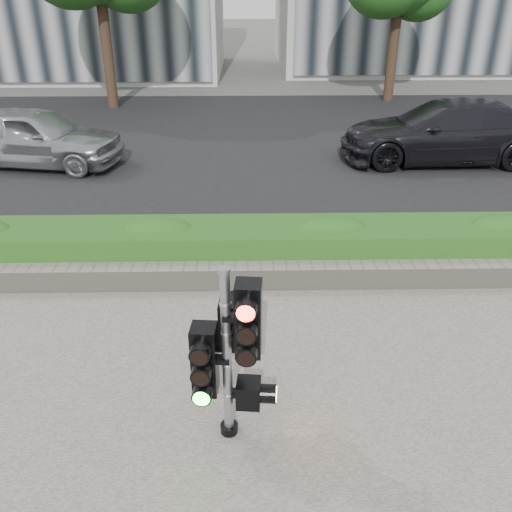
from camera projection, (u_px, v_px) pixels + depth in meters
The scene contains 8 objects.
ground at pixel (233, 369), 6.42m from camera, with size 120.00×120.00×0.00m, color #51514C.
road at pixel (240, 141), 15.30m from camera, with size 60.00×13.00×0.02m, color black.
curb at pixel (237, 247), 9.19m from camera, with size 60.00×0.25×0.12m, color gray.
stone_wall at pixel (235, 276), 8.02m from camera, with size 12.00×0.32×0.34m, color gray.
hedge at pixel (236, 246), 8.52m from camera, with size 12.00×1.00×0.68m, color #48942D.
traffic_signal at pixel (230, 346), 5.04m from camera, with size 0.67×0.50×1.89m.
car_silver at pixel (35, 137), 12.97m from camera, with size 1.67×4.14×1.41m, color #A1A3A8.
car_dark at pixel (445, 131), 13.30m from camera, with size 2.07×5.09×1.48m, color black.
Camera 1 is at (0.17, -5.09, 4.14)m, focal length 38.00 mm.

